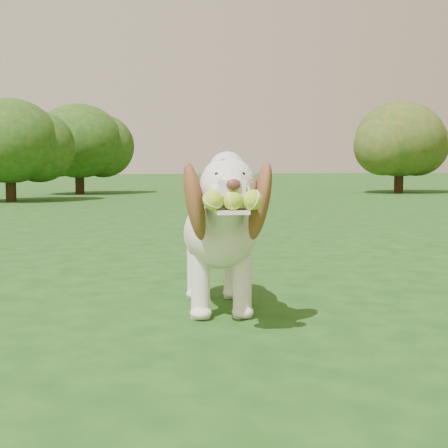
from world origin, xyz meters
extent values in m
plane|color=#164112|center=(0.00, 0.00, 0.00)|extent=(80.00, 80.00, 0.00)
ellipsoid|color=white|center=(-0.05, 0.51, 0.36)|extent=(0.40, 0.65, 0.33)
ellipsoid|color=white|center=(-0.08, 0.28, 0.39)|extent=(0.36, 0.36, 0.32)
ellipsoid|color=white|center=(-0.02, 0.72, 0.35)|extent=(0.33, 0.33, 0.29)
cylinder|color=white|center=(-0.09, 0.16, 0.48)|extent=(0.20, 0.27, 0.25)
sphere|color=white|center=(-0.11, 0.04, 0.60)|extent=(0.25, 0.25, 0.22)
sphere|color=white|center=(-0.11, 0.06, 0.66)|extent=(0.16, 0.16, 0.15)
cube|color=white|center=(-0.13, -0.09, 0.59)|extent=(0.11, 0.14, 0.06)
ellipsoid|color=#592D28|center=(-0.14, -0.16, 0.61)|extent=(0.06, 0.04, 0.04)
cube|color=white|center=(-0.13, -0.10, 0.50)|extent=(0.14, 0.16, 0.01)
ellipsoid|color=brown|center=(-0.24, 0.06, 0.53)|extent=(0.15, 0.21, 0.35)
ellipsoid|color=brown|center=(0.02, 0.03, 0.53)|extent=(0.14, 0.23, 0.35)
cylinder|color=white|center=(0.00, 0.85, 0.38)|extent=(0.08, 0.16, 0.12)
cylinder|color=white|center=(-0.17, 0.31, 0.14)|extent=(0.09, 0.09, 0.28)
cylinder|color=white|center=(0.02, 0.28, 0.14)|extent=(0.09, 0.09, 0.28)
cylinder|color=white|center=(-0.11, 0.72, 0.14)|extent=(0.09, 0.09, 0.28)
cylinder|color=white|center=(0.07, 0.69, 0.14)|extent=(0.09, 0.09, 0.28)
sphere|color=#CAD438|center=(-0.21, -0.13, 0.55)|extent=(0.09, 0.09, 0.08)
sphere|color=#CAD438|center=(-0.13, -0.14, 0.55)|extent=(0.09, 0.09, 0.08)
sphere|color=#CAD438|center=(-0.06, -0.15, 0.55)|extent=(0.09, 0.09, 0.08)
cylinder|color=#382314|center=(-1.84, 9.50, 0.30)|extent=(0.19, 0.19, 0.60)
ellipsoid|color=#154314|center=(-1.84, 9.50, 1.09)|extent=(1.79, 1.79, 1.52)
cylinder|color=#382314|center=(-0.60, 12.11, 0.33)|extent=(0.20, 0.20, 0.65)
ellipsoid|color=#154314|center=(-0.60, 12.11, 1.19)|extent=(1.95, 1.95, 1.66)
cylinder|color=#382314|center=(6.69, 10.94, 0.34)|extent=(0.21, 0.21, 0.69)
ellipsoid|color=#154314|center=(6.69, 10.94, 1.26)|extent=(2.06, 2.06, 1.75)
camera|label=1|loc=(-0.70, -2.36, 0.68)|focal=50.00mm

